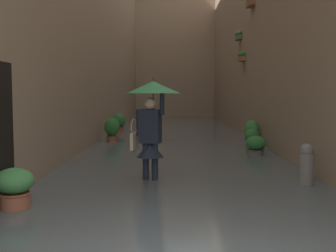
{
  "coord_description": "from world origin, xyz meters",
  "views": [
    {
      "loc": [
        0.1,
        3.2,
        1.75
      ],
      "look_at": [
        0.21,
        -5.14,
        1.1
      ],
      "focal_mm": 45.33,
      "sensor_mm": 36.0,
      "label": 1
    }
  ],
  "objects_px": {
    "potted_plant_near_left": "(252,133)",
    "potted_plant_near_right": "(119,124)",
    "mooring_bollard": "(306,168)",
    "potted_plant_far_left": "(256,146)",
    "potted_plant_mid_right": "(112,130)",
    "potted_plant_mid_left": "(252,140)",
    "person_wading": "(152,111)",
    "potted_plant_far_right": "(14,190)"
  },
  "relations": [
    {
      "from": "person_wading",
      "to": "potted_plant_near_left",
      "type": "bearing_deg",
      "value": -117.77
    },
    {
      "from": "potted_plant_mid_left",
      "to": "potted_plant_near_right",
      "type": "distance_m",
      "value": 6.66
    },
    {
      "from": "potted_plant_far_right",
      "to": "potted_plant_near_left",
      "type": "bearing_deg",
      "value": -122.36
    },
    {
      "from": "potted_plant_near_left",
      "to": "mooring_bollard",
      "type": "bearing_deg",
      "value": 88.93
    },
    {
      "from": "person_wading",
      "to": "potted_plant_far_left",
      "type": "distance_m",
      "value": 4.31
    },
    {
      "from": "person_wading",
      "to": "potted_plant_far_right",
      "type": "xyz_separation_m",
      "value": [
        1.82,
        1.96,
        -1.03
      ]
    },
    {
      "from": "potted_plant_far_right",
      "to": "mooring_bollard",
      "type": "xyz_separation_m",
      "value": [
        -4.55,
        -1.58,
        0.04
      ]
    },
    {
      "from": "potted_plant_near_left",
      "to": "mooring_bollard",
      "type": "xyz_separation_m",
      "value": [
        0.11,
        5.77,
        -0.07
      ]
    },
    {
      "from": "person_wading",
      "to": "potted_plant_far_right",
      "type": "distance_m",
      "value": 2.87
    },
    {
      "from": "potted_plant_near_left",
      "to": "potted_plant_far_left",
      "type": "bearing_deg",
      "value": 82.4
    },
    {
      "from": "potted_plant_mid_right",
      "to": "potted_plant_near_left",
      "type": "relative_size",
      "value": 1.03
    },
    {
      "from": "potted_plant_far_left",
      "to": "potted_plant_mid_left",
      "type": "distance_m",
      "value": 1.02
    },
    {
      "from": "person_wading",
      "to": "potted_plant_near_right",
      "type": "relative_size",
      "value": 2.21
    },
    {
      "from": "potted_plant_near_right",
      "to": "potted_plant_mid_right",
      "type": "bearing_deg",
      "value": 93.33
    },
    {
      "from": "person_wading",
      "to": "potted_plant_mid_right",
      "type": "bearing_deg",
      "value": -75.17
    },
    {
      "from": "potted_plant_mid_left",
      "to": "mooring_bollard",
      "type": "distance_m",
      "value": 4.68
    },
    {
      "from": "potted_plant_near_left",
      "to": "potted_plant_far_left",
      "type": "relative_size",
      "value": 1.44
    },
    {
      "from": "potted_plant_near_left",
      "to": "mooring_bollard",
      "type": "relative_size",
      "value": 1.04
    },
    {
      "from": "person_wading",
      "to": "mooring_bollard",
      "type": "relative_size",
      "value": 2.34
    },
    {
      "from": "potted_plant_near_left",
      "to": "potted_plant_near_right",
      "type": "distance_m",
      "value": 6.05
    },
    {
      "from": "potted_plant_near_right",
      "to": "potted_plant_near_left",
      "type": "bearing_deg",
      "value": 140.39
    },
    {
      "from": "potted_plant_far_left",
      "to": "potted_plant_mid_right",
      "type": "bearing_deg",
      "value": -34.51
    },
    {
      "from": "potted_plant_near_right",
      "to": "mooring_bollard",
      "type": "bearing_deg",
      "value": 115.3
    },
    {
      "from": "potted_plant_far_left",
      "to": "potted_plant_far_right",
      "type": "xyz_separation_m",
      "value": [
        4.38,
        5.26,
        0.04
      ]
    },
    {
      "from": "person_wading",
      "to": "potted_plant_mid_right",
      "type": "relative_size",
      "value": 2.19
    },
    {
      "from": "potted_plant_far_left",
      "to": "mooring_bollard",
      "type": "xyz_separation_m",
      "value": [
        -0.17,
        3.67,
        0.08
      ]
    },
    {
      "from": "potted_plant_far_left",
      "to": "potted_plant_far_right",
      "type": "relative_size",
      "value": 0.89
    },
    {
      "from": "person_wading",
      "to": "potted_plant_mid_right",
      "type": "distance_m",
      "value": 6.46
    },
    {
      "from": "potted_plant_near_left",
      "to": "potted_plant_near_right",
      "type": "bearing_deg",
      "value": -39.61
    },
    {
      "from": "potted_plant_far_right",
      "to": "potted_plant_near_right",
      "type": "relative_size",
      "value": 0.77
    },
    {
      "from": "potted_plant_mid_right",
      "to": "potted_plant_mid_left",
      "type": "xyz_separation_m",
      "value": [
        -4.29,
        1.88,
        -0.11
      ]
    },
    {
      "from": "potted_plant_near_left",
      "to": "potted_plant_mid_left",
      "type": "height_order",
      "value": "potted_plant_near_left"
    },
    {
      "from": "potted_plant_near_right",
      "to": "mooring_bollard",
      "type": "distance_m",
      "value": 10.65
    },
    {
      "from": "mooring_bollard",
      "to": "potted_plant_mid_right",
      "type": "bearing_deg",
      "value": -56.32
    },
    {
      "from": "potted_plant_far_left",
      "to": "mooring_bollard",
      "type": "distance_m",
      "value": 3.68
    },
    {
      "from": "potted_plant_near_left",
      "to": "potted_plant_mid_right",
      "type": "bearing_deg",
      "value": -10.0
    },
    {
      "from": "potted_plant_mid_right",
      "to": "potted_plant_far_left",
      "type": "height_order",
      "value": "potted_plant_mid_right"
    },
    {
      "from": "potted_plant_near_right",
      "to": "potted_plant_mid_left",
      "type": "bearing_deg",
      "value": 132.09
    },
    {
      "from": "potted_plant_mid_right",
      "to": "potted_plant_mid_left",
      "type": "height_order",
      "value": "potted_plant_mid_right"
    },
    {
      "from": "mooring_bollard",
      "to": "potted_plant_near_left",
      "type": "bearing_deg",
      "value": -91.07
    },
    {
      "from": "person_wading",
      "to": "potted_plant_far_left",
      "type": "height_order",
      "value": "person_wading"
    },
    {
      "from": "person_wading",
      "to": "potted_plant_far_left",
      "type": "xyz_separation_m",
      "value": [
        -2.56,
        -3.3,
        -1.07
      ]
    }
  ]
}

